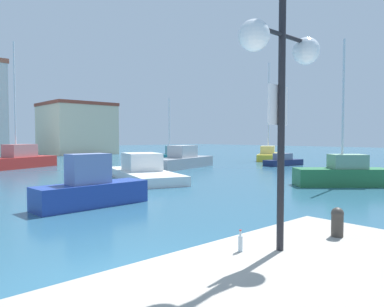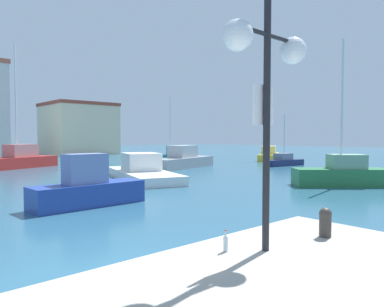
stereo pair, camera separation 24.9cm
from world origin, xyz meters
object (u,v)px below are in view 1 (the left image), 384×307
(motorboat_blue_far_right, at_px, (91,189))
(lamppost, at_px, (282,55))
(bottle, at_px, (240,243))
(sailboat_red_distant_east, at_px, (17,160))
(sailboat_teal_mid_harbor, at_px, (169,154))
(sailboat_navy_far_left, at_px, (283,161))
(mooring_bollard, at_px, (337,221))
(motorboat_white_inner_mooring, at_px, (143,171))
(sailboat_green_outer_mooring, at_px, (343,173))
(motorboat_grey_behind_lamppost, at_px, (182,160))
(sailboat_yellow_near_pier, at_px, (268,155))

(motorboat_blue_far_right, bearing_deg, lamppost, -102.09)
(bottle, bearing_deg, motorboat_blue_far_right, 74.94)
(lamppost, height_order, sailboat_red_distant_east, sailboat_red_distant_east)
(sailboat_teal_mid_harbor, xyz_separation_m, sailboat_navy_far_left, (0.98, -16.19, -0.12))
(motorboat_blue_far_right, bearing_deg, sailboat_navy_far_left, 16.28)
(sailboat_teal_mid_harbor, relative_size, sailboat_red_distant_east, 0.71)
(mooring_bollard, bearing_deg, sailboat_red_distant_east, 82.28)
(motorboat_blue_far_right, bearing_deg, motorboat_white_inner_mooring, 42.88)
(bottle, relative_size, sailboat_red_distant_east, 0.03)
(motorboat_white_inner_mooring, relative_size, sailboat_green_outer_mooring, 1.12)
(sailboat_green_outer_mooring, bearing_deg, sailboat_red_distant_east, 112.13)
(mooring_bollard, relative_size, motorboat_grey_behind_lamppost, 0.06)
(sailboat_teal_mid_harbor, distance_m, sailboat_yellow_near_pier, 12.25)
(lamppost, relative_size, sailboat_yellow_near_pier, 0.39)
(sailboat_navy_far_left, distance_m, motorboat_blue_far_right, 24.03)
(sailboat_green_outer_mooring, bearing_deg, motorboat_white_inner_mooring, 123.01)
(mooring_bollard, xyz_separation_m, motorboat_white_inner_mooring, (7.53, 16.52, -0.81))
(lamppost, xyz_separation_m, sailboat_green_outer_mooring, (15.29, 6.35, -3.14))
(sailboat_navy_far_left, bearing_deg, sailboat_green_outer_mooring, -133.37)
(mooring_bollard, bearing_deg, motorboat_white_inner_mooring, 65.51)
(motorboat_grey_behind_lamppost, bearing_deg, lamppost, -127.48)
(mooring_bollard, distance_m, sailboat_red_distant_east, 31.02)
(lamppost, relative_size, motorboat_grey_behind_lamppost, 0.55)
(sailboat_teal_mid_harbor, bearing_deg, sailboat_green_outer_mooring, -108.56)
(sailboat_teal_mid_harbor, height_order, sailboat_yellow_near_pier, sailboat_yellow_near_pier)
(motorboat_white_inner_mooring, bearing_deg, sailboat_yellow_near_pier, 16.32)
(lamppost, height_order, sailboat_navy_far_left, lamppost)
(sailboat_yellow_near_pier, xyz_separation_m, sailboat_red_distant_east, (-25.46, 7.74, 0.14))
(sailboat_yellow_near_pier, bearing_deg, motorboat_white_inner_mooring, -163.68)
(sailboat_teal_mid_harbor, relative_size, motorboat_grey_behind_lamppost, 0.94)
(sailboat_navy_far_left, bearing_deg, sailboat_red_distant_east, 145.40)
(lamppost, bearing_deg, mooring_bollard, -9.32)
(bottle, distance_m, motorboat_grey_behind_lamppost, 26.89)
(sailboat_yellow_near_pier, distance_m, sailboat_red_distant_east, 26.61)
(motorboat_white_inner_mooring, xyz_separation_m, sailboat_green_outer_mooring, (6.47, -9.96, 0.16))
(sailboat_green_outer_mooring, bearing_deg, motorboat_blue_far_right, 163.86)
(mooring_bollard, xyz_separation_m, motorboat_grey_behind_lamppost, (15.06, 21.53, -0.67))
(sailboat_green_outer_mooring, bearing_deg, sailboat_yellow_near_pier, 46.45)
(lamppost, xyz_separation_m, sailboat_yellow_near_pier, (30.91, 22.78, -3.21))
(bottle, bearing_deg, sailboat_teal_mid_harbor, 52.93)
(lamppost, bearing_deg, motorboat_grey_behind_lamppost, 52.52)
(sailboat_red_distant_east, xyz_separation_m, motorboat_grey_behind_lamppost, (10.89, -9.21, -0.09))
(sailboat_yellow_near_pier, distance_m, motorboat_white_inner_mooring, 23.03)
(sailboat_navy_far_left, relative_size, motorboat_white_inner_mooring, 0.54)
(sailboat_red_distant_east, xyz_separation_m, motorboat_white_inner_mooring, (3.36, -14.21, -0.23))
(motorboat_grey_behind_lamppost, height_order, motorboat_blue_far_right, motorboat_blue_far_right)
(sailboat_teal_mid_harbor, bearing_deg, motorboat_blue_far_right, -133.94)
(mooring_bollard, distance_m, motorboat_blue_far_right, 10.41)
(sailboat_teal_mid_harbor, distance_m, sailboat_navy_far_left, 16.22)
(bottle, xyz_separation_m, sailboat_green_outer_mooring, (15.75, 6.02, -0.52))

